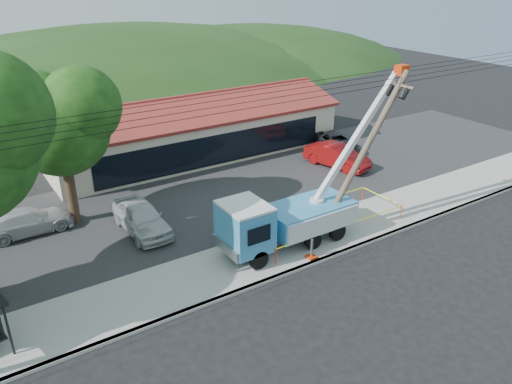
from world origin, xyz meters
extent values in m
plane|color=black|center=(0.00, 0.00, 0.00)|extent=(120.00, 120.00, 0.00)
cube|color=#A19D96|center=(0.00, 2.10, 0.07)|extent=(60.00, 0.25, 0.15)
cube|color=#A19D96|center=(0.00, 4.00, 0.07)|extent=(60.00, 4.00, 0.15)
cube|color=#28282B|center=(0.00, 12.00, 0.05)|extent=(60.00, 12.00, 0.10)
cube|color=#BBB294|center=(4.00, 20.00, 1.70)|extent=(22.00, 8.00, 3.40)
cube|color=black|center=(4.00, 15.98, 1.43)|extent=(18.04, 0.08, 2.21)
cube|color=maroon|center=(4.00, 18.00, 3.90)|extent=(22.50, 4.53, 1.52)
cube|color=maroon|center=(4.00, 22.00, 3.90)|extent=(22.50, 4.53, 1.52)
cube|color=maroon|center=(4.00, 20.00, 4.55)|extent=(22.50, 0.30, 0.25)
cylinder|color=#332316|center=(-7.00, 13.00, 2.09)|extent=(0.56, 0.56, 4.18)
sphere|color=#14370F|center=(-7.00, 13.00, 5.70)|extent=(5.25, 5.25, 5.25)
sphere|color=#14370F|center=(-8.05, 13.70, 6.65)|extent=(4.20, 4.20, 4.20)
sphere|color=#14370F|center=(-5.95, 12.30, 6.84)|extent=(4.20, 4.20, 4.20)
ellipsoid|color=#1B3714|center=(10.00, 55.00, 0.00)|extent=(89.60, 64.00, 32.00)
ellipsoid|color=#1B3714|center=(30.00, 55.00, 0.00)|extent=(72.80, 52.00, 26.00)
cylinder|color=black|center=(0.00, 3.10, 8.11)|extent=(60.00, 0.02, 0.02)
cylinder|color=black|center=(0.00, 3.60, 8.23)|extent=(60.00, 0.02, 0.02)
cylinder|color=black|center=(0.00, 4.10, 8.35)|extent=(60.00, 0.02, 0.02)
cylinder|color=black|center=(0.00, 4.50, 8.47)|extent=(60.00, 0.02, 0.02)
cylinder|color=black|center=(-0.91, 3.13, 0.62)|extent=(0.93, 0.31, 0.93)
cylinder|color=black|center=(-0.91, 5.31, 0.62)|extent=(0.93, 0.31, 0.93)
cylinder|color=black|center=(2.41, 3.13, 0.62)|extent=(0.93, 0.31, 0.93)
cylinder|color=black|center=(2.41, 5.31, 0.62)|extent=(0.93, 0.31, 0.93)
cylinder|color=black|center=(4.07, 3.13, 0.62)|extent=(0.93, 0.31, 0.93)
cylinder|color=black|center=(4.07, 5.31, 0.62)|extent=(0.93, 0.31, 0.93)
cube|color=black|center=(1.79, 4.22, 0.88)|extent=(6.85, 1.04, 0.26)
cube|color=#3586BD|center=(-1.01, 4.22, 1.92)|extent=(2.08, 2.49, 2.18)
cube|color=silver|center=(-1.01, 4.22, 3.06)|extent=(2.08, 2.49, 0.12)
cube|color=black|center=(-2.00, 4.22, 2.08)|extent=(0.08, 1.87, 0.93)
cube|color=gray|center=(-2.10, 4.22, 1.09)|extent=(0.16, 2.39, 0.52)
cube|color=#3586BD|center=(2.93, 4.22, 1.50)|extent=(4.77, 2.49, 1.25)
cylinder|color=silver|center=(3.45, 4.22, 1.97)|extent=(0.73, 0.73, 0.62)
cube|color=silver|center=(6.03, 4.22, 5.37)|extent=(5.39, 0.29, 6.46)
cube|color=gray|center=(6.34, 4.22, 5.63)|extent=(3.24, 0.19, 3.88)
cube|color=red|center=(8.62, 4.01, 8.51)|extent=(0.62, 0.52, 0.52)
cube|color=red|center=(1.79, 2.45, 0.20)|extent=(0.47, 0.47, 0.08)
cube|color=red|center=(4.49, 5.98, 0.20)|extent=(0.47, 0.47, 0.08)
cylinder|color=brown|center=(5.85, 3.64, 4.33)|extent=(5.81, 0.34, 8.54)
cube|color=brown|center=(8.15, 3.64, 7.81)|extent=(0.17, 1.88, 0.17)
cylinder|color=black|center=(7.94, 4.16, 7.49)|extent=(0.60, 0.38, 0.64)
cylinder|color=black|center=(7.94, 3.11, 7.49)|extent=(0.60, 0.38, 0.64)
cylinder|color=black|center=(-11.86, 3.23, 1.26)|extent=(0.11, 0.11, 2.25)
cylinder|color=red|center=(-0.06, 2.94, 0.60)|extent=(0.05, 0.05, 0.91)
cylinder|color=red|center=(8.72, 2.94, 0.60)|extent=(0.05, 0.05, 0.91)
cylinder|color=red|center=(8.72, 6.02, 0.60)|extent=(0.05, 0.05, 0.91)
cylinder|color=red|center=(-0.06, 6.02, 0.60)|extent=(0.05, 0.05, 0.91)
cube|color=#FFF50D|center=(4.33, 2.94, 1.01)|extent=(8.78, 0.01, 0.05)
cube|color=#FFF50D|center=(8.72, 4.48, 1.01)|extent=(0.01, 3.08, 0.05)
cube|color=#FFF50D|center=(4.33, 6.02, 1.01)|extent=(8.78, 0.01, 0.05)
cube|color=#FFF50D|center=(-0.06, 4.48, 1.01)|extent=(0.01, 3.08, 0.05)
imported|color=silver|center=(-4.21, 9.78, 0.00)|extent=(2.07, 4.97, 1.68)
imported|color=maroon|center=(11.30, 11.35, 0.00)|extent=(2.89, 5.23, 1.63)
imported|color=silver|center=(-9.52, 13.03, 0.00)|extent=(4.88, 2.07, 1.40)
imported|color=black|center=(13.59, 14.04, 0.00)|extent=(3.41, 5.28, 1.35)
camera|label=1|loc=(-12.19, -13.94, 13.43)|focal=35.00mm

